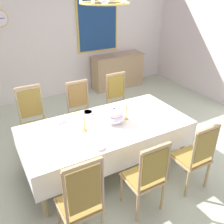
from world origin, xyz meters
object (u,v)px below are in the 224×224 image
object	(u,v)px
chair_north_c	(119,100)
bowl_near_left	(87,113)
chair_south_a	(81,201)
bowl_near_right	(58,120)
spoon_secondary	(50,122)
dining_table	(106,129)
chandelier	(105,2)
chair_north_a	(34,120)
candlestick_east	(126,112)
bowl_far_left	(99,147)
framed_painting	(97,21)
chair_south_c	(195,156)
candlestick_west	(84,123)
chair_south_b	(146,176)
sideboard	(118,71)
chair_north_b	(81,110)
soup_tureen	(114,115)
spoon_primary	(79,115)

from	to	relation	value
chair_north_c	bowl_near_left	xyz separation A→B (m)	(-0.91, -0.56, 0.22)
chair_south_a	chair_north_c	bearing A→B (deg)	50.47
bowl_near_right	spoon_secondary	size ratio (longest dim) A/B	1.07
spoon_secondary	bowl_near_left	bearing A→B (deg)	11.42
dining_table	chair_south_a	world-z (taller)	chair_south_a
bowl_near_right	chandelier	world-z (taller)	chandelier
chair_north_a	candlestick_east	size ratio (longest dim) A/B	3.58
bowl_near_left	bowl_far_left	size ratio (longest dim) A/B	1.15
chair_south_a	bowl_near_right	bearing A→B (deg)	79.91
bowl_far_left	framed_painting	xyz separation A→B (m)	(1.77, 3.55, 0.97)
chair_south_c	bowl_far_left	distance (m)	1.29
candlestick_west	candlestick_east	world-z (taller)	candlestick_west
candlestick_west	bowl_far_left	xyz separation A→B (m)	(-0.01, -0.47, -0.11)
chair_north_c	chair_south_b	bearing A→B (deg)	68.06
chair_south_a	chandelier	distance (m)	2.23
chair_south_c	chandelier	size ratio (longest dim) A/B	1.59
bowl_far_left	candlestick_west	bearing A→B (deg)	88.85
chair_south_c	bowl_near_left	xyz separation A→B (m)	(-0.91, 1.43, 0.23)
bowl_far_left	chair_north_c	bearing A→B (deg)	51.54
chair_north_a	framed_painting	bearing A→B (deg)	-137.19
chandelier	dining_table	bearing A→B (deg)	-87.67
bowl_near_right	chair_north_a	bearing A→B (deg)	114.19
dining_table	bowl_far_left	world-z (taller)	bowl_far_left
bowl_near_left	sideboard	size ratio (longest dim) A/B	0.12
chair_south_c	bowl_near_left	world-z (taller)	chair_south_c
chair_south_a	candlestick_west	size ratio (longest dim) A/B	3.63
chair_north_b	bowl_near_left	bearing A→B (deg)	78.52
bowl_far_left	sideboard	distance (m)	3.99
chair_south_a	candlestick_west	xyz separation A→B (m)	(0.49, 1.00, 0.29)
chair_north_a	chair_north_c	world-z (taller)	chair_north_a
chair_north_b	chair_north_c	bearing A→B (deg)	-179.93
chair_south_a	candlestick_west	distance (m)	1.15
chair_south_a	bowl_near_right	world-z (taller)	chair_south_a
bowl_near_left	chair_north_b	bearing A→B (deg)	78.52
chair_north_c	sideboard	bearing A→B (deg)	-119.91
chair_south_a	spoon_secondary	bearing A→B (deg)	84.63
chair_north_c	candlestick_west	bearing A→B (deg)	40.74
chair_north_b	chair_south_c	distance (m)	2.14
chair_north_b	chandelier	size ratio (longest dim) A/B	1.61
sideboard	chandelier	distance (m)	3.91
chair_south_a	bowl_near_left	world-z (taller)	chair_south_a
candlestick_west	framed_painting	world-z (taller)	framed_painting
chair_north_a	spoon_secondary	distance (m)	0.59
chair_south_a	bowl_near_right	size ratio (longest dim) A/B	6.22
bowl_near_left	framed_painting	world-z (taller)	framed_painting
chair_south_b	sideboard	distance (m)	4.25
soup_tureen	spoon_secondary	bearing A→B (deg)	151.15
bowl_near_right	spoon_primary	bearing A→B (deg)	5.36
bowl_far_left	chandelier	bearing A→B (deg)	53.21
bowl_near_right	soup_tureen	bearing A→B (deg)	-31.20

